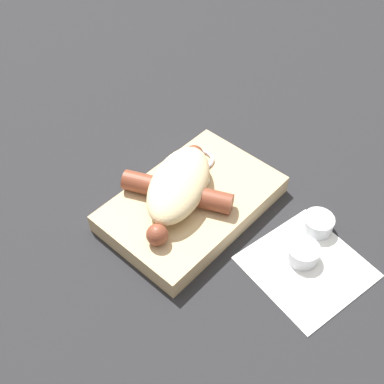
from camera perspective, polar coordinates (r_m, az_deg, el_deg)
name	(u,v)px	position (r m, az deg, el deg)	size (l,w,h in m)	color
ground_plane	(192,210)	(0.75, 0.00, -2.13)	(3.00, 3.00, 0.00)	#232326
food_tray	(192,203)	(0.74, 0.00, -1.35)	(0.26, 0.17, 0.03)	tan
bread_roll	(179,184)	(0.71, -1.57, 0.97)	(0.18, 0.14, 0.05)	beige
sausage	(177,192)	(0.71, -1.79, 0.04)	(0.18, 0.17, 0.03)	brown
pickled_veggies	(196,166)	(0.77, 0.52, 3.11)	(0.08, 0.07, 0.01)	#F99E4C
napkin	(307,266)	(0.70, 13.42, -8.57)	(0.18, 0.18, 0.00)	white
condiment_cup_near	(302,254)	(0.70, 12.95, -7.15)	(0.05, 0.05, 0.03)	silver
condiment_cup_far	(318,224)	(0.74, 14.66, -3.74)	(0.05, 0.05, 0.03)	silver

